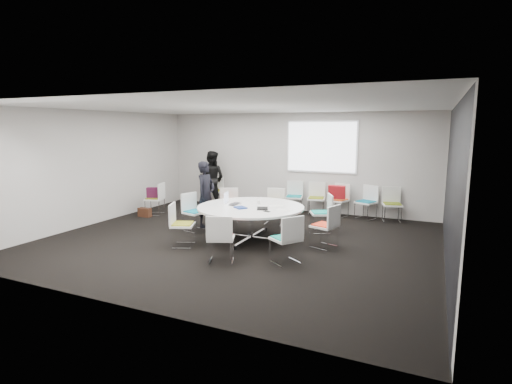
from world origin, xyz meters
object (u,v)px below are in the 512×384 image
at_px(chair_back_d, 366,209).
at_px(person_back, 212,179).
at_px(chair_ring_a, 325,234).
at_px(cup, 258,202).
at_px(chair_ring_g, 221,247).
at_px(chair_spare_left, 155,205).
at_px(chair_ring_h, 286,248).
at_px(person_main, 206,194).
at_px(maroon_bag, 154,193).
at_px(chair_back_a, 294,203).
at_px(brown_bag, 145,212).
at_px(chair_back_b, 316,205).
at_px(chair_ring_f, 182,233).
at_px(chair_ring_d, 229,213).
at_px(chair_person_back, 215,196).
at_px(chair_ring_e, 195,219).
at_px(conference_table, 251,215).
at_px(laptop, 237,204).
at_px(chair_ring_c, 274,213).
at_px(chair_back_c, 338,206).
at_px(chair_ring_b, 321,220).
at_px(chair_back_e, 392,211).

bearing_deg(chair_back_d, person_back, 27.17).
relative_size(chair_ring_a, cup, 9.78).
bearing_deg(chair_ring_a, chair_ring_g, 155.55).
bearing_deg(chair_spare_left, chair_ring_h, -132.33).
distance_m(person_main, maroon_bag, 2.06).
distance_m(chair_back_a, brown_bag, 4.12).
distance_m(chair_back_b, person_main, 3.21).
height_order(chair_ring_f, maroon_bag, chair_ring_f).
relative_size(chair_ring_g, person_main, 0.55).
height_order(chair_ring_d, chair_spare_left, same).
height_order(chair_ring_f, chair_person_back, same).
distance_m(chair_ring_e, chair_back_d, 4.48).
distance_m(person_back, cup, 3.70).
bearing_deg(chair_ring_f, conference_table, 112.01).
xyz_separation_m(chair_ring_g, laptop, (-0.49, 1.58, 0.47)).
bearing_deg(chair_ring_a, person_main, 97.63).
xyz_separation_m(chair_back_a, person_back, (-2.57, -0.18, 0.57)).
height_order(chair_back_d, brown_bag, chair_back_d).
relative_size(chair_ring_f, chair_back_a, 1.00).
relative_size(chair_ring_f, chair_person_back, 1.00).
bearing_deg(chair_ring_h, chair_person_back, 78.57).
bearing_deg(chair_ring_c, chair_back_b, -118.14).
bearing_deg(chair_back_c, chair_ring_d, 57.86).
height_order(chair_ring_a, chair_ring_d, same).
xyz_separation_m(chair_ring_b, maroon_bag, (-4.68, -0.07, 0.34)).
xyz_separation_m(chair_ring_b, chair_back_d, (0.72, 1.80, 0.00)).
relative_size(chair_back_e, person_back, 0.52).
distance_m(conference_table, chair_back_c, 3.26).
distance_m(chair_back_b, brown_bag, 4.68).
xyz_separation_m(conference_table, chair_person_back, (-2.63, 2.99, -0.27)).
xyz_separation_m(person_main, maroon_bag, (-1.98, 0.53, -0.17)).
xyz_separation_m(chair_ring_g, cup, (-0.08, 1.82, 0.50)).
height_order(person_back, laptop, person_back).
xyz_separation_m(chair_ring_a, chair_back_c, (-0.39, 2.93, 0.00)).
distance_m(chair_ring_c, chair_spare_left, 3.40).
xyz_separation_m(chair_person_back, cup, (2.69, -2.72, 0.50)).
relative_size(chair_ring_h, brown_bag, 2.44).
height_order(chair_ring_f, chair_spare_left, same).
bearing_deg(chair_ring_h, brown_bag, 103.36).
height_order(chair_back_a, chair_back_e, same).
distance_m(chair_back_b, chair_back_c, 0.62).
xyz_separation_m(chair_ring_f, chair_ring_g, (1.19, -0.53, 0.00)).
distance_m(chair_ring_g, maroon_bag, 4.51).
relative_size(person_back, cup, 18.77).
xyz_separation_m(chair_ring_h, brown_bag, (-4.76, 1.93, -0.16)).
bearing_deg(chair_ring_e, chair_back_b, 159.33).
relative_size(chair_ring_a, chair_spare_left, 1.00).
bearing_deg(chair_back_a, chair_ring_h, 94.87).
relative_size(chair_spare_left, cup, 9.78).
height_order(chair_ring_d, chair_person_back, same).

